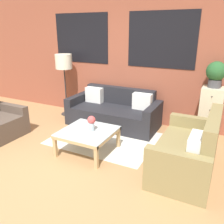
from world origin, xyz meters
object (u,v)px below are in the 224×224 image
object	(u,v)px
couch_dark	(114,112)
drawer_cabinet	(210,113)
potted_plant	(216,73)
flower_vase	(92,122)
coffee_table	(88,134)
floor_lamp	(64,64)
settee_vintage	(189,152)

from	to	relation	value
couch_dark	drawer_cabinet	xyz separation A→B (m)	(1.92, 0.21, 0.22)
couch_dark	potted_plant	distance (m)	2.17
couch_dark	flower_vase	distance (m)	1.32
couch_dark	drawer_cabinet	bearing A→B (deg)	6.37
drawer_cabinet	coffee_table	bearing A→B (deg)	-139.38
floor_lamp	flower_vase	xyz separation A→B (m)	(1.55, -1.35, -0.70)
coffee_table	drawer_cabinet	size ratio (longest dim) A/B	0.86
couch_dark	floor_lamp	size ratio (longest dim) A/B	1.33
drawer_cabinet	flower_vase	xyz separation A→B (m)	(-1.71, -1.49, 0.05)
coffee_table	potted_plant	bearing A→B (deg)	40.62
floor_lamp	flower_vase	size ratio (longest dim) A/B	5.66
floor_lamp	drawer_cabinet	xyz separation A→B (m)	(3.26, 0.14, -0.74)
settee_vintage	potted_plant	bearing A→B (deg)	84.27
flower_vase	coffee_table	bearing A→B (deg)	-151.05
floor_lamp	potted_plant	distance (m)	3.27
floor_lamp	drawer_cabinet	world-z (taller)	floor_lamp
floor_lamp	flower_vase	bearing A→B (deg)	-41.04
settee_vintage	flower_vase	size ratio (longest dim) A/B	5.77
settee_vintage	drawer_cabinet	bearing A→B (deg)	84.27
potted_plant	flower_vase	xyz separation A→B (m)	(-1.71, -1.49, -0.72)
settee_vintage	floor_lamp	world-z (taller)	floor_lamp
couch_dark	coffee_table	xyz separation A→B (m)	(0.15, -1.31, 0.06)
settee_vintage	couch_dark	bearing A→B (deg)	147.25
coffee_table	potted_plant	xyz separation A→B (m)	(1.78, 1.52, 0.93)
couch_dark	floor_lamp	world-z (taller)	floor_lamp
couch_dark	drawer_cabinet	size ratio (longest dim) A/B	1.95
coffee_table	settee_vintage	bearing A→B (deg)	5.60
potted_plant	coffee_table	bearing A→B (deg)	-139.38
floor_lamp	flower_vase	world-z (taller)	floor_lamp
potted_plant	flower_vase	bearing A→B (deg)	-139.02
floor_lamp	drawer_cabinet	size ratio (longest dim) A/B	1.46
drawer_cabinet	flower_vase	world-z (taller)	drawer_cabinet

